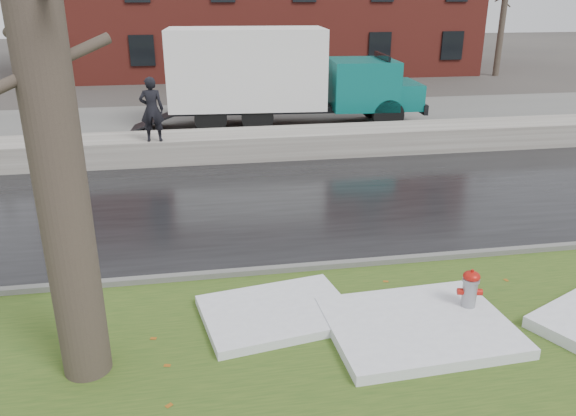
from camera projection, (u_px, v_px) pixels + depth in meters
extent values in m
plane|color=#47423D|center=(340.00, 298.00, 9.19)|extent=(120.00, 120.00, 0.00)
cube|color=#2B4818|center=(363.00, 340.00, 8.03)|extent=(60.00, 4.50, 0.04)
cube|color=black|center=(292.00, 202.00, 13.32)|extent=(60.00, 7.00, 0.03)
cube|color=slate|center=(252.00, 125.00, 21.14)|extent=(60.00, 9.00, 0.03)
cube|color=slate|center=(326.00, 266.00, 10.08)|extent=(60.00, 0.15, 0.14)
cube|color=#B2AEA3|center=(267.00, 144.00, 17.06)|extent=(60.00, 1.60, 0.75)
cylinder|color=brown|center=(116.00, 20.00, 30.98)|extent=(0.36, 0.36, 6.50)
cylinder|color=brown|center=(114.00, 2.00, 30.63)|extent=(0.84, 1.62, 0.73)
cylinder|color=brown|center=(115.00, 14.00, 30.85)|extent=(1.40, 0.61, 0.63)
cylinder|color=brown|center=(503.00, 19.00, 32.65)|extent=(0.36, 0.36, 6.50)
cylinder|color=brown|center=(505.00, 1.00, 32.31)|extent=(0.84, 1.62, 0.73)
cylinder|color=brown|center=(503.00, 12.00, 32.53)|extent=(1.40, 0.61, 0.63)
cylinder|color=gray|center=(469.00, 296.00, 8.51)|extent=(0.26, 0.26, 0.66)
ellipsoid|color=#A9140D|center=(472.00, 276.00, 8.39)|extent=(0.31, 0.31, 0.15)
cylinder|color=#A9140D|center=(472.00, 271.00, 8.36)|extent=(0.06, 0.06, 0.05)
cylinder|color=#A9140D|center=(460.00, 292.00, 8.50)|extent=(0.12, 0.12, 0.10)
cylinder|color=#A9140D|center=(479.00, 292.00, 8.48)|extent=(0.12, 0.12, 0.10)
cylinder|color=gray|center=(468.00, 287.00, 8.62)|extent=(0.15, 0.12, 0.13)
cylinder|color=brown|center=(44.00, 78.00, 6.04)|extent=(0.68, 0.68, 7.54)
cylinder|color=brown|center=(33.00, 4.00, 5.77)|extent=(1.13, 1.63, 0.78)
cylinder|color=brown|center=(43.00, 68.00, 6.00)|extent=(1.44, 0.85, 0.67)
cube|color=black|center=(284.00, 108.00, 20.76)|extent=(8.21, 1.61, 0.22)
cube|color=white|center=(247.00, 68.00, 20.11)|extent=(5.68, 2.94, 2.75)
cube|color=#0B6B66|center=(362.00, 84.00, 20.72)|extent=(2.52, 2.61, 1.73)
cube|color=#0B6B66|center=(400.00, 94.00, 21.01)|extent=(1.38, 2.33, 0.92)
cube|color=black|center=(382.00, 66.00, 20.57)|extent=(0.23, 2.04, 0.92)
cube|color=black|center=(156.00, 120.00, 20.45)|extent=(1.83, 1.35, 0.69)
cylinder|color=black|center=(388.00, 115.00, 20.15)|extent=(1.14, 0.39, 1.12)
cylinder|color=black|center=(374.00, 104.00, 22.14)|extent=(1.14, 0.39, 1.12)
cylinder|color=black|center=(258.00, 118.00, 19.71)|extent=(1.14, 0.39, 1.12)
cylinder|color=black|center=(255.00, 106.00, 21.70)|extent=(1.14, 0.39, 1.12)
cylinder|color=black|center=(211.00, 119.00, 19.56)|extent=(1.14, 0.39, 1.12)
cylinder|color=black|center=(212.00, 107.00, 21.55)|extent=(1.14, 0.39, 1.12)
imported|color=black|center=(152.00, 109.00, 15.54)|extent=(0.67, 0.45, 1.80)
cube|color=white|center=(418.00, 326.00, 8.18)|extent=(2.69, 2.12, 0.16)
cube|color=white|center=(277.00, 313.00, 8.55)|extent=(2.44, 1.95, 0.14)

